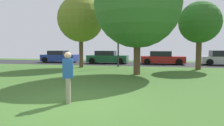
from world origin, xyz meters
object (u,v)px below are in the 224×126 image
Objects in this scene: maple_tree_near at (137,4)px; parked_car_green at (107,58)px; oak_tree_right at (200,23)px; parked_car_red at (162,58)px; street_lamp_post at (118,42)px; person_thrower at (68,75)px; parked_car_blue at (59,57)px; parked_car_silver at (223,58)px; maple_tree_far at (81,19)px.

maple_tree_near reaches higher than parked_car_green.
oak_tree_right reaches higher than parked_car_red.
street_lamp_post is (-6.66, 0.87, -1.45)m from oak_tree_right.
oak_tree_right is at bearing -7.41° from street_lamp_post.
person_thrower is 18.07m from parked_car_blue.
parked_car_silver is at bearing 48.48° from maple_tree_near.
person_thrower is (-6.02, -11.25, -2.81)m from oak_tree_right.
maple_tree_far reaches higher than parked_car_blue.
parked_car_red is at bearing 43.37° from street_lamp_post.
parked_car_blue is at bearing 138.68° from maple_tree_near.
person_thrower reaches higher than parked_car_green.
oak_tree_right is at bearing -27.44° from parked_car_green.
parked_car_green is (1.19, 4.83, -3.57)m from maple_tree_far.
maple_tree_far is 1.52× the size of parked_car_blue.
oak_tree_right is 13.07m from person_thrower.
parked_car_red is (7.07, 5.03, -3.58)m from maple_tree_far.
person_thrower is 16.25m from parked_car_red.
parked_car_blue is (-8.41, 15.99, -0.25)m from person_thrower.
parked_car_red is 0.98× the size of street_lamp_post.
street_lamp_post is (-9.88, -3.90, 1.59)m from parked_car_silver.
maple_tree_far is at bearing -47.55° from parked_car_blue.
maple_tree_far is 9.39m from parked_car_red.
maple_tree_near is 5.75m from street_lamp_post.
street_lamp_post reaches higher than parked_car_green.
person_thrower is 0.36× the size of street_lamp_post.
oak_tree_right is at bearing -60.09° from parked_car_red.
parked_car_red is (11.76, -0.10, -0.01)m from parked_car_blue.
person_thrower is 12.21m from street_lamp_post.
maple_tree_far is 1.38× the size of street_lamp_post.
parked_car_green is (5.88, -0.30, 0.00)m from parked_car_blue.
parked_car_blue is 11.76m from parked_car_red.
parked_car_blue is 8.82m from street_lamp_post.
parked_car_silver is at bearing 0.10° from parked_car_blue.
parked_car_green is 5.88m from parked_car_red.
maple_tree_near reaches higher than parked_car_blue.
street_lamp_post is (-3.99, -3.77, 1.62)m from parked_car_red.
street_lamp_post reaches higher than parked_car_red.
maple_tree_far is at bearing -157.79° from street_lamp_post.
street_lamp_post is (7.76, -3.87, 1.61)m from parked_car_blue.
street_lamp_post is at bearing -26.49° from parked_car_blue.
street_lamp_post is (-0.65, 12.12, 1.36)m from person_thrower.
parked_car_blue is at bearing 153.51° from street_lamp_post.
person_thrower is at bearing -62.26° from parked_car_blue.
parked_car_red is at bearing -0.47° from parked_car_blue.
oak_tree_right is at bearing -137.01° from person_thrower.
maple_tree_near is at bearing -138.68° from oak_tree_right.
parked_car_silver is (5.89, 0.12, 0.03)m from parked_car_red.
person_thrower is at bearing -101.90° from parked_car_red.
person_thrower is at bearing -101.63° from maple_tree_near.
person_thrower reaches higher than parked_car_silver.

